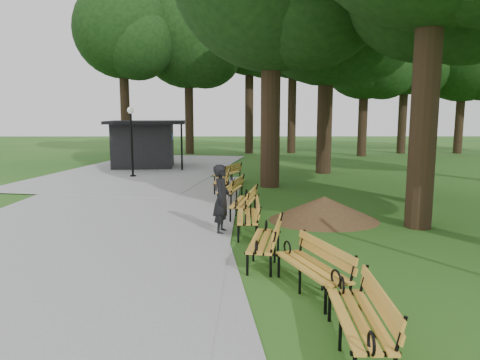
{
  "coord_description": "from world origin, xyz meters",
  "views": [
    {
      "loc": [
        -0.0,
        -10.07,
        3.02
      ],
      "look_at": [
        0.1,
        2.78,
        1.1
      ],
      "focal_mm": 33.34,
      "sensor_mm": 36.0,
      "label": 1
    }
  ],
  "objects_px": {
    "bench_2": "(264,241)",
    "bench_4": "(243,202)",
    "lamp_post": "(131,127)",
    "dirt_mound": "(324,208)",
    "bench_1": "(312,267)",
    "lawn_tree_4": "(328,6)",
    "bench_7": "(228,174)",
    "person": "(222,199)",
    "bench_3": "(247,216)",
    "kiosk": "(143,144)",
    "bench_0": "(358,319)",
    "bench_5": "(230,189)",
    "bench_6": "(222,181)"
  },
  "relations": [
    {
      "from": "bench_2",
      "to": "bench_4",
      "type": "relative_size",
      "value": 1.0
    },
    {
      "from": "lamp_post",
      "to": "bench_2",
      "type": "xyz_separation_m",
      "value": [
        5.53,
        -12.36,
        -1.94
      ]
    },
    {
      "from": "dirt_mound",
      "to": "bench_1",
      "type": "relative_size",
      "value": 1.38
    },
    {
      "from": "dirt_mound",
      "to": "lawn_tree_4",
      "type": "height_order",
      "value": "lawn_tree_4"
    },
    {
      "from": "bench_2",
      "to": "bench_7",
      "type": "xyz_separation_m",
      "value": [
        -0.95,
        10.39,
        0.0
      ]
    },
    {
      "from": "bench_1",
      "to": "bench_7",
      "type": "relative_size",
      "value": 1.0
    },
    {
      "from": "lamp_post",
      "to": "bench_4",
      "type": "bearing_deg",
      "value": -58.1
    },
    {
      "from": "person",
      "to": "bench_1",
      "type": "relative_size",
      "value": 0.93
    },
    {
      "from": "bench_3",
      "to": "kiosk",
      "type": "bearing_deg",
      "value": -157.45
    },
    {
      "from": "bench_1",
      "to": "lawn_tree_4",
      "type": "bearing_deg",
      "value": 148.18
    },
    {
      "from": "kiosk",
      "to": "bench_3",
      "type": "relative_size",
      "value": 2.21
    },
    {
      "from": "bench_4",
      "to": "bench_7",
      "type": "xyz_separation_m",
      "value": [
        -0.59,
        6.34,
        0.0
      ]
    },
    {
      "from": "dirt_mound",
      "to": "bench_0",
      "type": "height_order",
      "value": "bench_0"
    },
    {
      "from": "bench_3",
      "to": "lawn_tree_4",
      "type": "xyz_separation_m",
      "value": [
        4.18,
        11.64,
        7.76
      ]
    },
    {
      "from": "bench_3",
      "to": "bench_2",
      "type": "bearing_deg",
      "value": 8.44
    },
    {
      "from": "bench_3",
      "to": "bench_1",
      "type": "bearing_deg",
      "value": 15.84
    },
    {
      "from": "person",
      "to": "bench_5",
      "type": "xyz_separation_m",
      "value": [
        0.16,
        4.08,
        -0.44
      ]
    },
    {
      "from": "bench_5",
      "to": "bench_3",
      "type": "bearing_deg",
      "value": 19.94
    },
    {
      "from": "lamp_post",
      "to": "bench_0",
      "type": "height_order",
      "value": "lamp_post"
    },
    {
      "from": "lamp_post",
      "to": "dirt_mound",
      "type": "xyz_separation_m",
      "value": [
        7.45,
        -8.77,
        -2.03
      ]
    },
    {
      "from": "bench_2",
      "to": "lawn_tree_4",
      "type": "relative_size",
      "value": 0.16
    },
    {
      "from": "dirt_mound",
      "to": "bench_2",
      "type": "distance_m",
      "value": 4.07
    },
    {
      "from": "bench_0",
      "to": "bench_2",
      "type": "bearing_deg",
      "value": -161.86
    },
    {
      "from": "dirt_mound",
      "to": "bench_7",
      "type": "bearing_deg",
      "value": 112.9
    },
    {
      "from": "bench_1",
      "to": "bench_4",
      "type": "bearing_deg",
      "value": 170.66
    },
    {
      "from": "bench_3",
      "to": "bench_6",
      "type": "xyz_separation_m",
      "value": [
        -0.86,
        6.13,
        0.0
      ]
    },
    {
      "from": "bench_2",
      "to": "bench_3",
      "type": "height_order",
      "value": "same"
    },
    {
      "from": "bench_5",
      "to": "lawn_tree_4",
      "type": "distance_m",
      "value": 11.79
    },
    {
      "from": "dirt_mound",
      "to": "bench_4",
      "type": "height_order",
      "value": "bench_4"
    },
    {
      "from": "lamp_post",
      "to": "bench_6",
      "type": "distance_m",
      "value": 6.25
    },
    {
      "from": "lawn_tree_4",
      "to": "dirt_mound",
      "type": "bearing_deg",
      "value": -100.86
    },
    {
      "from": "lawn_tree_4",
      "to": "bench_5",
      "type": "bearing_deg",
      "value": -121.74
    },
    {
      "from": "lamp_post",
      "to": "bench_3",
      "type": "relative_size",
      "value": 1.76
    },
    {
      "from": "bench_3",
      "to": "bench_4",
      "type": "relative_size",
      "value": 1.0
    },
    {
      "from": "bench_6",
      "to": "bench_7",
      "type": "relative_size",
      "value": 1.0
    },
    {
      "from": "bench_0",
      "to": "bench_4",
      "type": "relative_size",
      "value": 1.0
    },
    {
      "from": "bench_4",
      "to": "bench_6",
      "type": "relative_size",
      "value": 1.0
    },
    {
      "from": "kiosk",
      "to": "bench_6",
      "type": "height_order",
      "value": "kiosk"
    },
    {
      "from": "lamp_post",
      "to": "bench_4",
      "type": "xyz_separation_m",
      "value": [
        5.17,
        -8.3,
        -1.94
      ]
    },
    {
      "from": "dirt_mound",
      "to": "bench_1",
      "type": "xyz_separation_m",
      "value": [
        -1.21,
        -5.15,
        0.09
      ]
    },
    {
      "from": "person",
      "to": "bench_0",
      "type": "height_order",
      "value": "person"
    },
    {
      "from": "bench_5",
      "to": "bench_7",
      "type": "bearing_deg",
      "value": -164.37
    },
    {
      "from": "bench_0",
      "to": "lawn_tree_4",
      "type": "bearing_deg",
      "value": 172.82
    },
    {
      "from": "bench_1",
      "to": "person",
      "type": "bearing_deg",
      "value": -176.75
    },
    {
      "from": "bench_2",
      "to": "lawn_tree_4",
      "type": "distance_m",
      "value": 16.36
    },
    {
      "from": "person",
      "to": "bench_0",
      "type": "bearing_deg",
      "value": -151.92
    },
    {
      "from": "bench_3",
      "to": "bench_4",
      "type": "height_order",
      "value": "same"
    },
    {
      "from": "bench_2",
      "to": "bench_7",
      "type": "bearing_deg",
      "value": -164.64
    },
    {
      "from": "bench_4",
      "to": "bench_5",
      "type": "relative_size",
      "value": 1.0
    },
    {
      "from": "bench_6",
      "to": "bench_7",
      "type": "xyz_separation_m",
      "value": [
        0.19,
        2.04,
        0.0
      ]
    }
  ]
}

